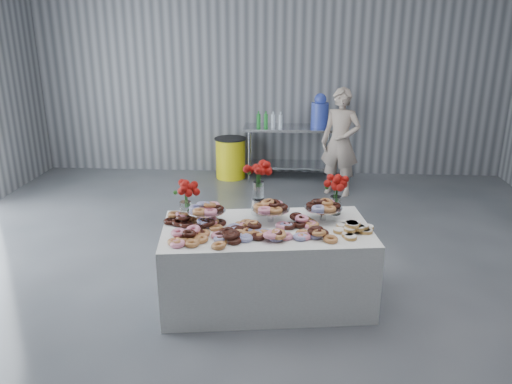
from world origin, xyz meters
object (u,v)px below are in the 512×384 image
water_jug (320,112)px  trash_barrel (231,158)px  prep_table (289,143)px  person (340,142)px  display_table (266,264)px

water_jug → trash_barrel: (-1.48, 0.00, -0.80)m
prep_table → water_jug: (0.50, -0.00, 0.53)m
person → trash_barrel: (-1.77, 0.75, -0.47)m
trash_barrel → display_table: bearing=-78.7°
trash_barrel → water_jug: bearing=0.0°
display_table → person: size_ratio=1.16×
water_jug → display_table: bearing=-99.8°
prep_table → trash_barrel: prep_table is taller
display_table → water_jug: 4.11m
display_table → person: 3.41m
person → trash_barrel: 1.97m
water_jug → trash_barrel: water_jug is taller
display_table → trash_barrel: size_ratio=2.74×
water_jug → person: 0.86m
prep_table → water_jug: water_jug is taller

